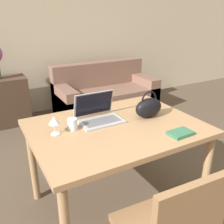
{
  "coord_description": "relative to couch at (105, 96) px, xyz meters",
  "views": [
    {
      "loc": [
        -0.8,
        -0.83,
        1.61
      ],
      "look_at": [
        0.05,
        0.69,
        0.9
      ],
      "focal_mm": 40.0,
      "sensor_mm": 36.0,
      "label": 1
    }
  ],
  "objects": [
    {
      "name": "laptop",
      "position": [
        -1.02,
        -1.82,
        0.55
      ],
      "size": [
        0.35,
        0.27,
        0.22
      ],
      "color": "#ADADB2",
      "rests_on": "dining_table"
    },
    {
      "name": "drinking_glass",
      "position": [
        -1.27,
        -1.89,
        0.53
      ],
      "size": [
        0.07,
        0.07,
        0.09
      ],
      "color": "silver",
      "rests_on": "dining_table"
    },
    {
      "name": "couch",
      "position": [
        0.0,
        0.0,
        0.0
      ],
      "size": [
        1.63,
        0.77,
        0.82
      ],
      "color": "#7F5B4C",
      "rests_on": "ground_plane"
    },
    {
      "name": "wine_glass",
      "position": [
        -1.4,
        -1.9,
        0.59
      ],
      "size": [
        0.08,
        0.08,
        0.14
      ],
      "color": "silver",
      "rests_on": "dining_table"
    },
    {
      "name": "wall_back",
      "position": [
        -1.03,
        0.63,
        1.06
      ],
      "size": [
        10.0,
        0.06,
        2.7
      ],
      "color": "beige",
      "rests_on": "ground_plane"
    },
    {
      "name": "handbag",
      "position": [
        -0.63,
        -1.97,
        0.58
      ],
      "size": [
        0.25,
        0.13,
        0.23
      ],
      "color": "black",
      "rests_on": "dining_table"
    },
    {
      "name": "book",
      "position": [
        -0.62,
        -2.35,
        0.5
      ],
      "size": [
        0.18,
        0.12,
        0.02
      ],
      "rotation": [
        0.0,
        0.0,
        0.04
      ],
      "color": "#336B4C",
      "rests_on": "dining_table"
    },
    {
      "name": "dining_table",
      "position": [
        -0.94,
        -1.99,
        0.4
      ],
      "size": [
        1.3,
        0.98,
        0.78
      ],
      "color": "#A87F56",
      "rests_on": "ground_plane"
    }
  ]
}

